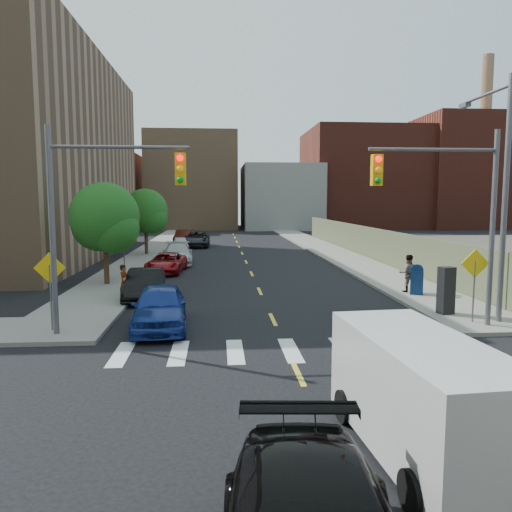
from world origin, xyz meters
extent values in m
plane|color=black|center=(0.00, 0.00, 0.00)|extent=(160.00, 160.00, 0.00)
cube|color=gray|center=(-7.75, 41.50, 0.07)|extent=(3.50, 73.00, 0.15)
cube|color=gray|center=(7.75, 41.50, 0.07)|extent=(3.50, 73.00, 0.15)
cube|color=#5A6245|center=(9.60, 28.00, 1.25)|extent=(0.12, 44.00, 2.50)
cube|color=#592319|center=(-22.00, 70.00, 6.00)|extent=(14.00, 18.00, 12.00)
cube|color=#8C6B4C|center=(-6.00, 72.00, 7.50)|extent=(14.00, 16.00, 15.00)
cube|color=gray|center=(8.00, 70.00, 5.00)|extent=(12.00, 16.00, 10.00)
cube|color=#592319|center=(22.00, 72.00, 8.00)|extent=(18.00, 18.00, 16.00)
cube|color=#592319|center=(38.00, 70.00, 9.00)|extent=(14.00, 16.00, 18.00)
cylinder|color=#8C6B4C|center=(42.00, 70.00, 14.00)|extent=(1.80, 1.80, 28.00)
cylinder|color=#59595E|center=(-7.50, 6.00, 3.50)|extent=(0.18, 0.18, 7.00)
cylinder|color=#59595E|center=(-5.25, 6.00, 6.30)|extent=(4.50, 0.12, 0.12)
cube|color=#E5A50C|center=(-3.30, 6.00, 5.60)|extent=(0.35, 0.30, 1.05)
cylinder|color=#59595E|center=(7.50, 6.00, 3.50)|extent=(0.18, 0.18, 7.00)
cylinder|color=#59595E|center=(5.25, 6.00, 6.30)|extent=(4.50, 0.12, 0.12)
cube|color=#E5A50C|center=(3.30, 6.00, 5.60)|extent=(0.35, 0.30, 1.05)
cylinder|color=#59595E|center=(8.20, 6.50, 4.50)|extent=(0.20, 0.20, 9.00)
cylinder|color=#59595E|center=(8.20, 8.20, 8.60)|extent=(0.12, 3.50, 0.12)
cube|color=#59595E|center=(8.20, 9.80, 8.50)|extent=(0.25, 0.60, 0.18)
cylinder|color=#59595E|center=(-7.80, 6.50, 1.20)|extent=(0.06, 0.06, 2.40)
cube|color=yellow|center=(-7.80, 6.50, 2.30)|extent=(1.06, 0.04, 1.06)
cylinder|color=#59595E|center=(7.20, 6.50, 1.20)|extent=(0.06, 0.06, 2.40)
cube|color=yellow|center=(7.20, 6.50, 2.30)|extent=(1.06, 0.04, 1.06)
cylinder|color=#59595E|center=(-7.80, 20.00, 1.20)|extent=(0.06, 0.06, 2.40)
cube|color=yellow|center=(-7.80, 20.00, 2.30)|extent=(1.06, 0.04, 1.06)
cylinder|color=#332114|center=(-8.00, 16.00, 1.32)|extent=(0.28, 0.28, 2.64)
sphere|color=#144615|center=(-8.00, 16.00, 3.72)|extent=(3.60, 3.60, 3.60)
sphere|color=#144615|center=(-7.50, 15.70, 3.12)|extent=(2.64, 2.64, 2.64)
sphere|color=#144615|center=(-8.40, 16.40, 3.30)|extent=(2.88, 2.88, 2.88)
cylinder|color=#332114|center=(-8.00, 31.00, 1.32)|extent=(0.28, 0.28, 2.64)
sphere|color=#144615|center=(-8.00, 31.00, 3.72)|extent=(3.60, 3.60, 3.60)
sphere|color=#144615|center=(-7.50, 30.70, 3.12)|extent=(2.64, 2.64, 2.64)
sphere|color=#144615|center=(-8.40, 31.40, 3.30)|extent=(2.88, 2.88, 2.88)
imported|color=navy|center=(-4.20, 7.00, 0.79)|extent=(2.17, 4.77, 1.59)
imported|color=black|center=(-5.50, 12.42, 0.70)|extent=(1.48, 4.24, 1.40)
imported|color=maroon|center=(-5.35, 20.82, 0.63)|extent=(2.50, 4.71, 1.26)
imported|color=#A8ABAF|center=(-4.99, 25.17, 0.75)|extent=(2.41, 5.26, 1.49)
imported|color=silver|center=(-5.50, 35.07, 0.63)|extent=(1.82, 3.81, 1.26)
imported|color=#3D140C|center=(-5.50, 40.59, 0.78)|extent=(2.02, 4.83, 1.55)
imported|color=black|center=(-4.20, 38.37, 0.77)|extent=(2.59, 5.53, 1.53)
cube|color=silver|center=(1.50, -2.45, 1.14)|extent=(2.18, 4.88, 2.01)
cube|color=black|center=(1.36, -0.63, 1.42)|extent=(1.77, 1.22, 0.82)
cylinder|color=black|center=(0.52, -0.96, 0.32)|extent=(0.31, 0.71, 0.69)
cylinder|color=black|center=(2.25, -0.83, 0.32)|extent=(0.31, 0.71, 0.69)
cylinder|color=black|center=(0.75, -4.06, 0.32)|extent=(0.31, 0.71, 0.69)
cube|color=navy|center=(7.27, 11.85, 0.71)|extent=(0.71, 0.64, 1.12)
cylinder|color=navy|center=(7.27, 11.85, 1.30)|extent=(0.63, 0.46, 0.58)
cube|color=black|center=(6.80, 7.84, 1.07)|extent=(0.64, 0.57, 1.85)
imported|color=gray|center=(-6.30, 11.74, 0.93)|extent=(0.53, 0.66, 1.56)
imported|color=gray|center=(7.08, 12.50, 1.06)|extent=(0.97, 0.80, 1.82)
camera|label=1|loc=(-2.10, -10.74, 4.60)|focal=35.00mm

